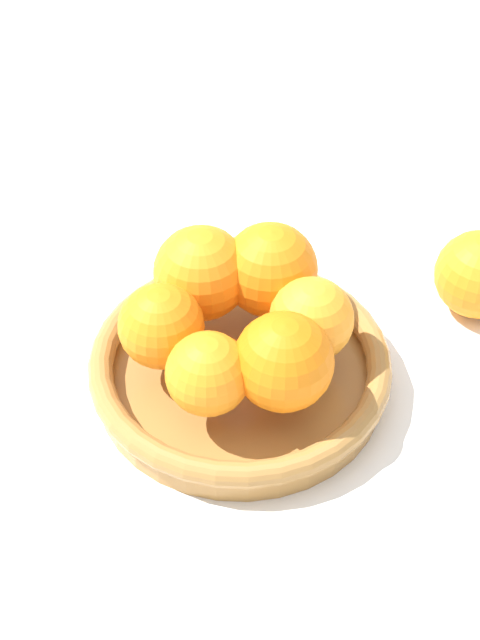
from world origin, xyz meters
The scene contains 4 objects.
ground_plane centered at (0.00, 0.00, 0.00)m, with size 4.00×4.00×0.00m, color white.
fruit_bowl centered at (0.00, 0.00, 0.02)m, with size 0.26×0.26×0.04m.
orange_pile centered at (0.00, 0.01, 0.08)m, with size 0.19×0.20×0.08m.
stray_orange centered at (0.24, 0.04, 0.04)m, with size 0.08×0.08×0.08m, color orange.
Camera 1 is at (-0.13, -0.51, 0.58)m, focal length 50.00 mm.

